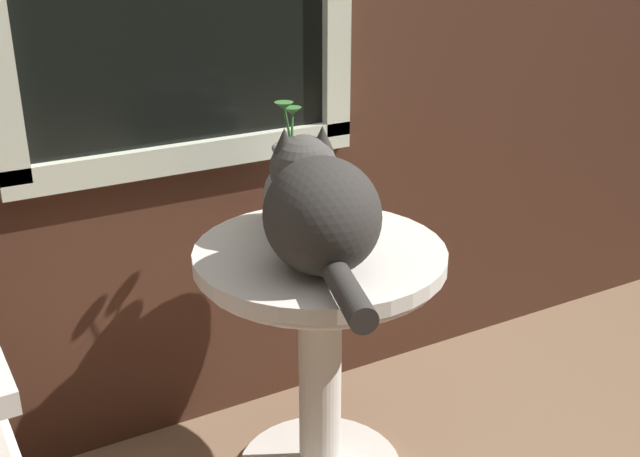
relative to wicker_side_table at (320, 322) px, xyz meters
The scene contains 3 objects.
wicker_side_table is the anchor object (origin of this frame).
cat 0.33m from the wicker_side_table, 120.43° to the right, with size 0.31×0.57×0.26m.
pewter_vase_with_ivy 0.33m from the wicker_side_table, 83.75° to the left, with size 0.14×0.14×0.30m.
Camera 1 is at (-0.63, -1.16, 1.36)m, focal length 44.18 mm.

